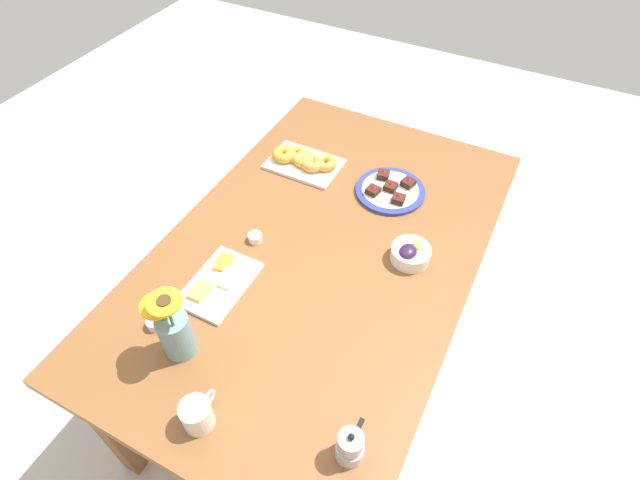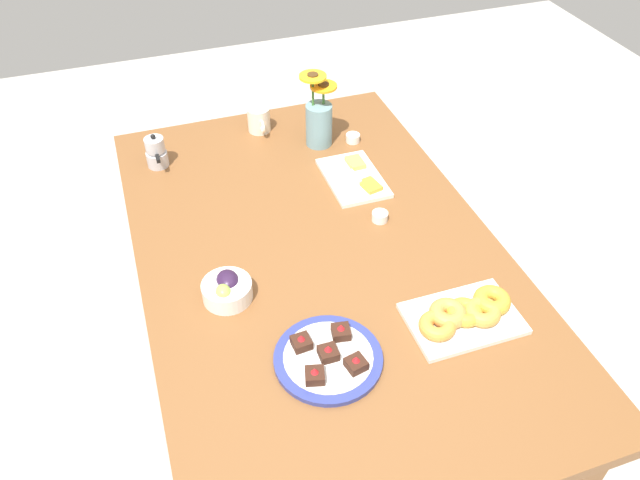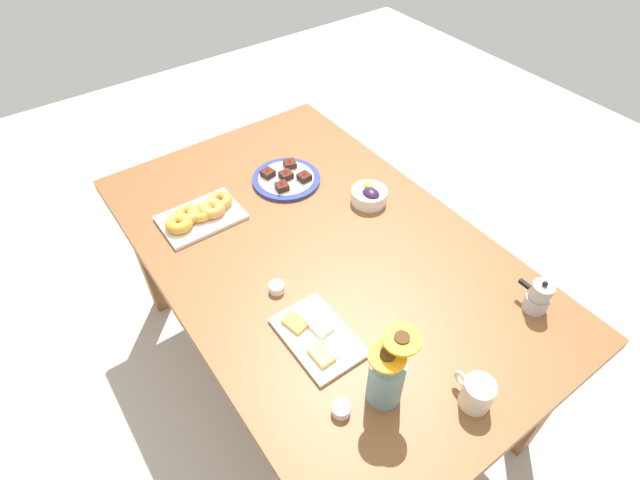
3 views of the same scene
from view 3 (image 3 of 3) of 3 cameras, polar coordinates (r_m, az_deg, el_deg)
The scene contains 11 objects.
ground_plane at distance 2.25m, azimuth 0.00°, elevation -14.20°, with size 6.00×6.00×0.00m, color #B7B2A8.
dining_table at distance 1.72m, azimuth 0.00°, elevation -2.96°, with size 1.60×1.00×0.74m.
coffee_mug at distance 1.35m, azimuth 17.55°, elevation -16.30°, with size 0.11×0.08×0.09m.
grape_bowl at distance 1.82m, azimuth 5.65°, elevation 5.12°, with size 0.13×0.13×0.07m.
cheese_platter at distance 1.43m, azimuth -0.33°, elevation -10.95°, with size 0.26×0.17×0.03m.
croissant_platter at distance 1.79m, azimuth -13.57°, elevation 2.92°, with size 0.19×0.29×0.05m.
jam_cup_honey at distance 1.31m, azimuth 2.43°, elevation -18.74°, with size 0.05×0.05×0.03m.
jam_cup_berry at distance 1.53m, azimuth -4.97°, elevation -5.42°, with size 0.05×0.05×0.03m.
dessert_plate at distance 1.92m, azimuth -3.88°, elevation 7.02°, with size 0.26×0.26×0.05m.
flower_vase at distance 1.27m, azimuth 7.61°, elevation -15.27°, with size 0.10×0.13×0.26m.
moka_pot at distance 1.59m, azimuth 23.67°, elevation -6.03°, with size 0.11×0.07×0.12m.
Camera 3 is at (-0.94, 0.67, 1.93)m, focal length 28.00 mm.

